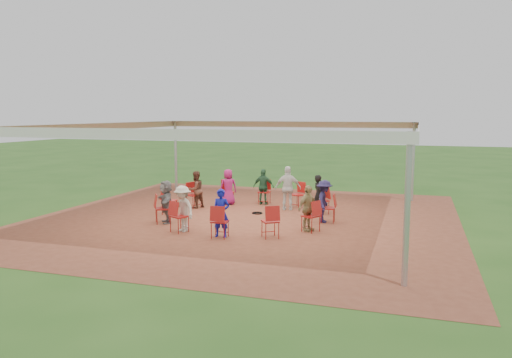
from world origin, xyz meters
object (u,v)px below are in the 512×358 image
(person_seated_8, at_px, (308,208))
(chair_3, at_px, (264,192))
(chair_9, at_px, (220,222))
(standing_person, at_px, (288,188))
(chair_11, at_px, (311,216))
(person_seated_1, at_px, (318,194))
(person_seated_3, at_px, (228,187))
(laptop, at_px, (319,202))
(person_seated_2, at_px, (264,187))
(chair_5, at_px, (194,195))
(person_seated_4, at_px, (196,190))
(chair_10, at_px, (270,221))
(chair_2, at_px, (298,195))
(person_seated_7, at_px, (221,213))
(chair_4, at_px, (228,192))
(chair_6, at_px, (169,201))
(chair_1, at_px, (322,201))
(person_seated_0, at_px, (324,201))
(person_seated_6, at_px, (183,209))
(chair_7, at_px, (162,209))
(chair_0, at_px, (328,208))
(cable_coil, at_px, (258,213))
(person_seated_5, at_px, (166,202))
(chair_8, at_px, (179,217))

(person_seated_8, bearing_deg, chair_3, 59.22)
(chair_9, height_order, standing_person, standing_person)
(chair_11, height_order, person_seated_1, person_seated_1)
(person_seated_1, relative_size, person_seated_3, 1.00)
(person_seated_3, bearing_deg, laptop, 118.90)
(standing_person, bearing_deg, person_seated_2, -46.49)
(chair_5, distance_m, person_seated_4, 0.24)
(chair_10, height_order, person_seated_2, person_seated_2)
(chair_9, bearing_deg, chair_2, 75.00)
(person_seated_3, xyz_separation_m, person_seated_7, (1.56, -4.57, 0.00))
(chair_4, relative_size, chair_6, 1.00)
(chair_9, bearing_deg, chair_1, 60.00)
(chair_1, distance_m, chair_10, 3.70)
(chair_1, xyz_separation_m, chair_3, (-2.35, 1.15, 0.00))
(person_seated_1, xyz_separation_m, person_seated_4, (-4.32, -0.29, 0.00))
(person_seated_0, height_order, laptop, person_seated_0)
(person_seated_4, bearing_deg, person_seated_2, 150.00)
(chair_1, bearing_deg, person_seated_4, 60.78)
(chair_4, relative_size, standing_person, 0.59)
(chair_5, bearing_deg, person_seated_7, 60.78)
(chair_6, distance_m, person_seated_6, 2.57)
(chair_10, relative_size, laptop, 2.66)
(chair_1, xyz_separation_m, chair_7, (-4.35, -2.92, 0.00))
(chair_0, height_order, person_seated_6, person_seated_6)
(chair_7, distance_m, person_seated_1, 5.12)
(chair_4, bearing_deg, person_seated_3, 90.00)
(person_seated_1, distance_m, cable_coil, 2.12)
(chair_2, distance_m, chair_10, 4.54)
(chair_9, xyz_separation_m, cable_coil, (-0.03, 3.42, -0.43))
(chair_0, relative_size, chair_11, 1.00)
(chair_5, distance_m, laptop, 4.79)
(chair_2, relative_size, chair_3, 1.00)
(person_seated_8, relative_size, cable_coil, 3.19)
(chair_6, xyz_separation_m, person_seated_1, (4.69, 1.57, 0.21))
(chair_10, distance_m, person_seated_5, 3.63)
(chair_0, height_order, chair_8, same)
(person_seated_0, height_order, person_seated_3, same)
(chair_1, height_order, chair_11, same)
(person_seated_5, bearing_deg, chair_5, 152.33)
(chair_6, xyz_separation_m, cable_coil, (2.76, 0.98, -0.43))
(person_seated_6, bearing_deg, person_seated_4, 135.00)
(person_seated_7, xyz_separation_m, laptop, (2.16, 2.65, -0.04))
(chair_2, bearing_deg, person_seated_5, 75.36)
(chair_9, bearing_deg, person_seated_0, 46.34)
(chair_1, relative_size, person_seated_3, 0.69)
(chair_8, relative_size, cable_coil, 2.19)
(chair_4, height_order, person_seated_7, person_seated_7)
(person_seated_8, xyz_separation_m, laptop, (0.09, 1.26, -0.04))
(chair_1, height_order, person_seated_7, person_seated_7)
(chair_1, relative_size, chair_6, 1.00)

